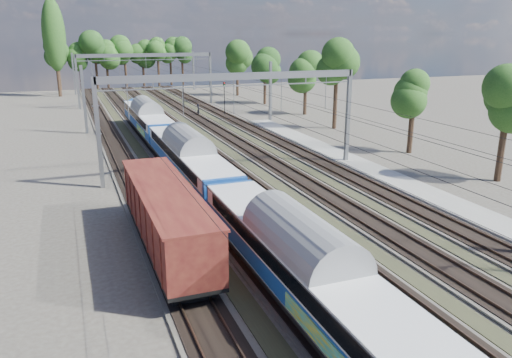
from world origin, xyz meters
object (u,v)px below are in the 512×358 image
object	(u,v)px
worker	(199,110)
signal_far	(224,95)
emu_train	(189,154)
signal_near	(183,89)
freight_boxcar	(166,215)

from	to	relation	value
worker	signal_far	distance (m)	4.63
emu_train	signal_near	size ratio (longest dim) A/B	12.15
freight_boxcar	signal_near	bearing A→B (deg)	76.06
emu_train	worker	world-z (taller)	emu_train
signal_near	freight_boxcar	bearing A→B (deg)	-86.91
signal_far	freight_boxcar	bearing A→B (deg)	-112.90
signal_far	worker	bearing A→B (deg)	166.00
signal_near	signal_far	bearing A→B (deg)	-45.90
emu_train	signal_far	xyz separation A→B (m)	(13.75, 34.12, 0.61)
freight_boxcar	worker	world-z (taller)	freight_boxcar
emu_train	worker	xyz separation A→B (m)	(9.81, 34.98, -1.69)
signal_near	emu_train	bearing A→B (deg)	-85.25
signal_near	signal_far	world-z (taller)	signal_near
worker	signal_far	bearing A→B (deg)	-89.67
emu_train	worker	distance (m)	36.37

